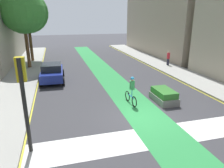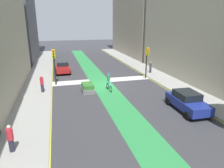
{
  "view_description": "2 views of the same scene",
  "coord_description": "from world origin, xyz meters",
  "px_view_note": "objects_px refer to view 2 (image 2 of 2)",
  "views": [
    {
      "loc": [
        -4.32,
        -9.71,
        5.35
      ],
      "look_at": [
        -0.79,
        3.25,
        1.03
      ],
      "focal_mm": 33.36,
      "sensor_mm": 36.0,
      "label": 1
    },
    {
      "loc": [
        5.2,
        21.96,
        7.0
      ],
      "look_at": [
        0.1,
        3.06,
        1.04
      ],
      "focal_mm": 33.07,
      "sensor_mm": 36.0,
      "label": 2
    }
  ],
  "objects_px": {
    "car_blue_left_far": "(187,101)",
    "pedestrian_sidewalk_right_a": "(42,84)",
    "cyclist_in_lane": "(109,82)",
    "pedestrian_sidewalk_left_a": "(151,67)",
    "pedestrian_sidewalk_right_b": "(10,138)",
    "traffic_signal_near_right": "(54,60)",
    "traffic_signal_near_left": "(147,57)",
    "car_red_right_near": "(62,67)",
    "median_planter": "(88,88)"
  },
  "relations": [
    {
      "from": "median_planter",
      "to": "traffic_signal_near_left",
      "type": "bearing_deg",
      "value": -157.96
    },
    {
      "from": "car_blue_left_far",
      "to": "car_red_right_near",
      "type": "height_order",
      "value": "same"
    },
    {
      "from": "cyclist_in_lane",
      "to": "median_planter",
      "type": "distance_m",
      "value": 2.29
    },
    {
      "from": "car_blue_left_far",
      "to": "cyclist_in_lane",
      "type": "height_order",
      "value": "cyclist_in_lane"
    },
    {
      "from": "pedestrian_sidewalk_right_a",
      "to": "traffic_signal_near_left",
      "type": "bearing_deg",
      "value": -168.27
    },
    {
      "from": "pedestrian_sidewalk_right_a",
      "to": "median_planter",
      "type": "bearing_deg",
      "value": 171.86
    },
    {
      "from": "pedestrian_sidewalk_left_a",
      "to": "pedestrian_sidewalk_right_b",
      "type": "distance_m",
      "value": 21.17
    },
    {
      "from": "cyclist_in_lane",
      "to": "pedestrian_sidewalk_right_b",
      "type": "height_order",
      "value": "cyclist_in_lane"
    },
    {
      "from": "pedestrian_sidewalk_right_b",
      "to": "median_planter",
      "type": "height_order",
      "value": "pedestrian_sidewalk_right_b"
    },
    {
      "from": "pedestrian_sidewalk_right_a",
      "to": "pedestrian_sidewalk_right_b",
      "type": "distance_m",
      "value": 10.04
    },
    {
      "from": "traffic_signal_near_right",
      "to": "traffic_signal_near_left",
      "type": "xyz_separation_m",
      "value": [
        -11.17,
        0.08,
        -0.09
      ]
    },
    {
      "from": "median_planter",
      "to": "car_blue_left_far",
      "type": "bearing_deg",
      "value": 136.19
    },
    {
      "from": "car_red_right_near",
      "to": "pedestrian_sidewalk_right_b",
      "type": "height_order",
      "value": "pedestrian_sidewalk_right_b"
    },
    {
      "from": "traffic_signal_near_right",
      "to": "cyclist_in_lane",
      "type": "distance_m",
      "value": 6.69
    },
    {
      "from": "traffic_signal_near_right",
      "to": "cyclist_in_lane",
      "type": "bearing_deg",
      "value": 147.09
    },
    {
      "from": "car_blue_left_far",
      "to": "pedestrian_sidewalk_left_a",
      "type": "bearing_deg",
      "value": -101.62
    },
    {
      "from": "traffic_signal_near_left",
      "to": "pedestrian_sidewalk_right_a",
      "type": "distance_m",
      "value": 12.86
    },
    {
      "from": "pedestrian_sidewalk_left_a",
      "to": "car_blue_left_far",
      "type": "bearing_deg",
      "value": 78.38
    },
    {
      "from": "car_blue_left_far",
      "to": "pedestrian_sidewalk_right_a",
      "type": "xyz_separation_m",
      "value": [
        11.58,
        -7.44,
        0.24
      ]
    },
    {
      "from": "pedestrian_sidewalk_right_b",
      "to": "cyclist_in_lane",
      "type": "bearing_deg",
      "value": -130.47
    },
    {
      "from": "cyclist_in_lane",
      "to": "pedestrian_sidewalk_right_b",
      "type": "relative_size",
      "value": 1.16
    },
    {
      "from": "traffic_signal_near_right",
      "to": "pedestrian_sidewalk_left_a",
      "type": "bearing_deg",
      "value": -170.72
    },
    {
      "from": "traffic_signal_near_left",
      "to": "pedestrian_sidewalk_left_a",
      "type": "distance_m",
      "value": 3.28
    },
    {
      "from": "car_blue_left_far",
      "to": "traffic_signal_near_left",
      "type": "bearing_deg",
      "value": -95.12
    },
    {
      "from": "car_red_right_near",
      "to": "cyclist_in_lane",
      "type": "relative_size",
      "value": 2.29
    },
    {
      "from": "car_blue_left_far",
      "to": "car_red_right_near",
      "type": "relative_size",
      "value": 1.0
    },
    {
      "from": "traffic_signal_near_left",
      "to": "median_planter",
      "type": "distance_m",
      "value": 8.94
    },
    {
      "from": "traffic_signal_near_right",
      "to": "car_blue_left_far",
      "type": "xyz_separation_m",
      "value": [
        -10.27,
        10.11,
        -2.06
      ]
    },
    {
      "from": "car_red_right_near",
      "to": "pedestrian_sidewalk_right_b",
      "type": "xyz_separation_m",
      "value": [
        3.43,
        18.55,
        0.15
      ]
    },
    {
      "from": "cyclist_in_lane",
      "to": "pedestrian_sidewalk_left_a",
      "type": "relative_size",
      "value": 1.22
    },
    {
      "from": "traffic_signal_near_right",
      "to": "pedestrian_sidewalk_right_a",
      "type": "xyz_separation_m",
      "value": [
        1.31,
        2.67,
        -1.82
      ]
    },
    {
      "from": "car_blue_left_far",
      "to": "pedestrian_sidewalk_right_a",
      "type": "relative_size",
      "value": 2.45
    },
    {
      "from": "traffic_signal_near_right",
      "to": "traffic_signal_near_left",
      "type": "distance_m",
      "value": 11.17
    },
    {
      "from": "traffic_signal_near_left",
      "to": "pedestrian_sidewalk_right_b",
      "type": "relative_size",
      "value": 2.47
    },
    {
      "from": "median_planter",
      "to": "car_red_right_near",
      "type": "bearing_deg",
      "value": -76.71
    },
    {
      "from": "traffic_signal_near_left",
      "to": "pedestrian_sidewalk_left_a",
      "type": "xyz_separation_m",
      "value": [
        -1.61,
        -2.17,
        -1.85
      ]
    },
    {
      "from": "traffic_signal_near_right",
      "to": "traffic_signal_near_left",
      "type": "bearing_deg",
      "value": 179.58
    },
    {
      "from": "car_red_right_near",
      "to": "pedestrian_sidewalk_right_a",
      "type": "bearing_deg",
      "value": 74.91
    },
    {
      "from": "traffic_signal_near_right",
      "to": "median_planter",
      "type": "height_order",
      "value": "traffic_signal_near_right"
    },
    {
      "from": "traffic_signal_near_left",
      "to": "car_red_right_near",
      "type": "height_order",
      "value": "traffic_signal_near_left"
    },
    {
      "from": "traffic_signal_near_left",
      "to": "median_planter",
      "type": "relative_size",
      "value": 1.94
    },
    {
      "from": "traffic_signal_near_left",
      "to": "pedestrian_sidewalk_right_a",
      "type": "bearing_deg",
      "value": 11.73
    },
    {
      "from": "traffic_signal_near_right",
      "to": "traffic_signal_near_left",
      "type": "relative_size",
      "value": 1.03
    },
    {
      "from": "car_red_right_near",
      "to": "car_blue_left_far",
      "type": "bearing_deg",
      "value": 120.04
    },
    {
      "from": "traffic_signal_near_right",
      "to": "cyclist_in_lane",
      "type": "relative_size",
      "value": 2.2
    },
    {
      "from": "pedestrian_sidewalk_left_a",
      "to": "pedestrian_sidewalk_right_b",
      "type": "xyz_separation_m",
      "value": [
        15.2,
        14.73,
        0.04
      ]
    },
    {
      "from": "car_red_right_near",
      "to": "traffic_signal_near_right",
      "type": "bearing_deg",
      "value": 80.39
    },
    {
      "from": "pedestrian_sidewalk_right_a",
      "to": "pedestrian_sidewalk_right_b",
      "type": "height_order",
      "value": "pedestrian_sidewalk_right_a"
    },
    {
      "from": "traffic_signal_near_left",
      "to": "cyclist_in_lane",
      "type": "bearing_deg",
      "value": 30.52
    },
    {
      "from": "cyclist_in_lane",
      "to": "median_planter",
      "type": "height_order",
      "value": "cyclist_in_lane"
    }
  ]
}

